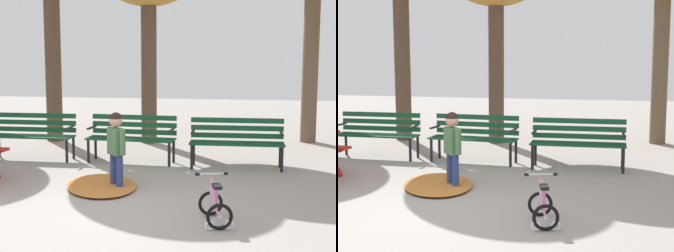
# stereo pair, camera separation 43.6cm
# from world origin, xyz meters

# --- Properties ---
(ground) EXTENTS (36.00, 36.00, 0.00)m
(ground) POSITION_xyz_m (0.00, 0.00, 0.00)
(ground) COLOR gray
(park_bench_far_left) EXTENTS (1.61, 0.49, 0.85)m
(park_bench_far_left) POSITION_xyz_m (-2.28, 3.19, 0.51)
(park_bench_far_left) COLOR #144728
(park_bench_far_left) RESTS_ON ground
(park_bench_left) EXTENTS (1.62, 0.53, 0.85)m
(park_bench_left) POSITION_xyz_m (-0.37, 3.23, 0.51)
(park_bench_left) COLOR #144728
(park_bench_left) RESTS_ON ground
(park_bench_right) EXTENTS (1.62, 0.52, 0.85)m
(park_bench_right) POSITION_xyz_m (1.52, 3.08, 0.51)
(park_bench_right) COLOR #144728
(park_bench_right) RESTS_ON ground
(child_standing) EXTENTS (0.32, 0.32, 1.12)m
(child_standing) POSITION_xyz_m (-0.11, 1.29, 0.66)
(child_standing) COLOR navy
(child_standing) RESTS_ON ground
(kids_bicycle) EXTENTS (0.49, 0.62, 0.54)m
(kids_bicycle) POSITION_xyz_m (1.42, 0.05, 0.20)
(kids_bicycle) COLOR black
(kids_bicycle) RESTS_ON ground
(leaf_pile) EXTENTS (1.49, 1.72, 0.07)m
(leaf_pile) POSITION_xyz_m (-0.36, 1.36, 0.04)
(leaf_pile) COLOR #B26B2D
(leaf_pile) RESTS_ON ground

